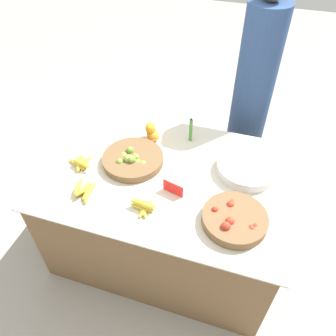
{
  "coord_description": "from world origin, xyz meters",
  "views": [
    {
      "loc": [
        0.45,
        -1.41,
        2.22
      ],
      "look_at": [
        0.0,
        0.0,
        0.81
      ],
      "focal_mm": 35.0,
      "sensor_mm": 36.0,
      "label": 1
    }
  ],
  "objects_px": {
    "tomato_basket": "(235,219)",
    "metal_bowl": "(247,168)",
    "lime_bowl": "(133,159)",
    "price_sign": "(173,188)",
    "vendor_person": "(250,105)"
  },
  "relations": [
    {
      "from": "tomato_basket",
      "to": "metal_bowl",
      "type": "relative_size",
      "value": 0.93
    },
    {
      "from": "lime_bowl",
      "to": "price_sign",
      "type": "bearing_deg",
      "value": -28.29
    },
    {
      "from": "price_sign",
      "to": "vendor_person",
      "type": "xyz_separation_m",
      "value": [
        0.32,
        1.03,
        0.01
      ]
    },
    {
      "from": "metal_bowl",
      "to": "lime_bowl",
      "type": "bearing_deg",
      "value": -168.78
    },
    {
      "from": "price_sign",
      "to": "vendor_person",
      "type": "distance_m",
      "value": 1.07
    },
    {
      "from": "lime_bowl",
      "to": "tomato_basket",
      "type": "relative_size",
      "value": 1.11
    },
    {
      "from": "lime_bowl",
      "to": "price_sign",
      "type": "xyz_separation_m",
      "value": [
        0.33,
        -0.18,
        0.01
      ]
    },
    {
      "from": "lime_bowl",
      "to": "tomato_basket",
      "type": "xyz_separation_m",
      "value": [
        0.72,
        -0.29,
        0.0
      ]
    },
    {
      "from": "tomato_basket",
      "to": "vendor_person",
      "type": "xyz_separation_m",
      "value": [
        -0.07,
        1.13,
        0.02
      ]
    },
    {
      "from": "tomato_basket",
      "to": "metal_bowl",
      "type": "distance_m",
      "value": 0.43
    },
    {
      "from": "lime_bowl",
      "to": "metal_bowl",
      "type": "height_order",
      "value": "lime_bowl"
    },
    {
      "from": "lime_bowl",
      "to": "metal_bowl",
      "type": "xyz_separation_m",
      "value": [
        0.72,
        0.14,
        0.0
      ]
    },
    {
      "from": "tomato_basket",
      "to": "vendor_person",
      "type": "height_order",
      "value": "vendor_person"
    },
    {
      "from": "metal_bowl",
      "to": "price_sign",
      "type": "xyz_separation_m",
      "value": [
        -0.39,
        -0.32,
        0.01
      ]
    },
    {
      "from": "tomato_basket",
      "to": "metal_bowl",
      "type": "bearing_deg",
      "value": 88.87
    }
  ]
}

